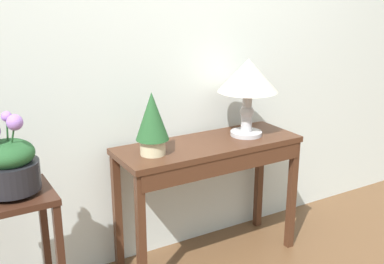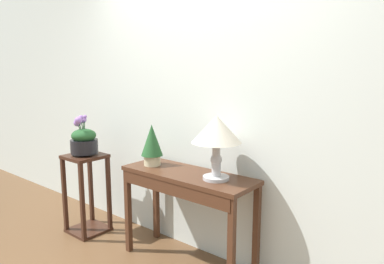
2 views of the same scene
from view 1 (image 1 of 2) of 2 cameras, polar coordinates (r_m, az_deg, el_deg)
name	(u,v)px [view 1 (image 1 of 2)]	position (r m, az deg, el deg)	size (l,w,h in m)	color
back_wall_with_art	(176,34)	(2.91, -1.96, 11.82)	(9.00, 0.10, 2.80)	silver
console_table	(211,162)	(2.84, 2.27, -3.65)	(1.14, 0.41, 0.78)	#472819
table_lamp	(248,79)	(2.88, 6.81, 6.36)	(0.37, 0.37, 0.48)	#B7B7BC
potted_plant_on_console	(152,121)	(2.57, -4.87, 1.33)	(0.18, 0.18, 0.35)	beige
planter_bowl_wide	(9,164)	(2.23, -21.33, -3.64)	(0.26, 0.26, 0.39)	black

